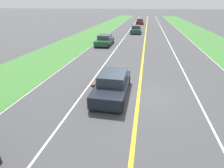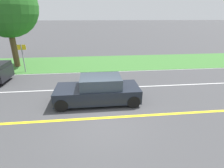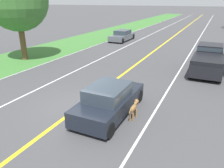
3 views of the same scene
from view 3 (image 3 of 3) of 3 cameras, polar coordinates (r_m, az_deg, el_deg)
ground_plane at (r=10.90m, az=-8.65°, el=-6.01°), size 400.00×400.00×0.00m
centre_divider_line at (r=10.90m, az=-8.65°, el=-5.99°), size 0.18×160.00×0.01m
lane_dash_same_dir at (r=9.59m, az=9.35°, el=-10.06°), size 0.10×160.00×0.01m
lane_dash_oncoming at (r=13.04m, az=-21.59°, el=-2.63°), size 0.10×160.00×0.01m
ego_car at (r=9.92m, az=-0.69°, el=-4.34°), size 1.85×4.34×1.43m
dog at (r=9.65m, az=5.80°, el=-6.10°), size 0.22×1.03×0.82m
pickup_truck at (r=17.46m, az=23.81°, el=6.00°), size 2.03×5.31×1.76m
oncoming_car at (r=28.71m, az=2.65°, el=12.47°), size 1.89×4.59×1.33m
roadside_tree_left_near at (r=20.27m, az=-23.63°, el=19.47°), size 5.00×5.00×7.44m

